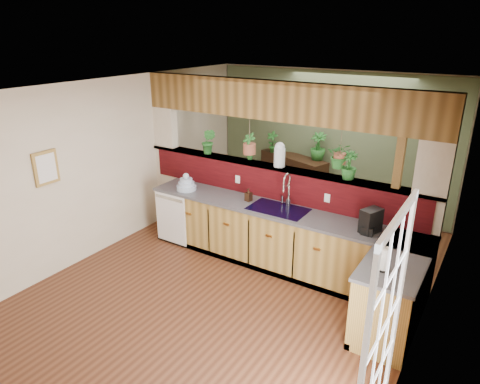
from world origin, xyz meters
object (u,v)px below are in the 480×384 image
Objects in this scene: soap_dispenser at (249,195)px; shelving_console at (293,180)px; dish_stack at (186,185)px; paper_towel at (384,259)px; coffee_maker at (370,222)px; glass_jar at (280,154)px; faucet at (287,188)px.

shelving_console is (-0.35, 2.24, -0.50)m from soap_dispenser.
dish_stack and paper_towel have the same top height.
coffee_maker is (2.86, 0.04, 0.06)m from dish_stack.
glass_jar reaches higher than soap_dispenser.
faucet is 1.64× the size of coffee_maker.
paper_towel is at bearing -41.86° from coffee_maker.
paper_towel is at bearing -22.18° from soap_dispenser.
paper_towel reaches higher than soap_dispenser.
glass_jar reaches higher than coffee_maker.
shelving_console is (-0.91, 2.12, -0.67)m from faucet.
soap_dispenser is 1.80m from coffee_maker.
faucet is 1.84× the size of paper_towel.
faucet reaches higher than dish_stack.
faucet is 2.41m from shelving_console.
faucet is 1.61× the size of dish_stack.
dish_stack is 1.62× the size of soap_dispenser.
coffee_maker is (1.24, -0.20, -0.13)m from faucet.
glass_jar reaches higher than shelving_console.
paper_towel is (2.18, -0.89, 0.03)m from soap_dispenser.
paper_towel is (3.25, -0.77, 0.04)m from dish_stack.
paper_towel is 2.30m from glass_jar.
dish_stack is 0.21× the size of shelving_console.
glass_jar reaches higher than dish_stack.
dish_stack is 2.51m from shelving_console.
glass_jar is 2.28m from shelving_console.
dish_stack is (-1.62, -0.24, -0.19)m from faucet.
shelving_console is at bearing 98.91° from soap_dispenser.
glass_jar reaches higher than faucet.
paper_towel reaches higher than shelving_console.
soap_dispenser reaches higher than shelving_console.
coffee_maker is 3.21m from shelving_console.
shelving_console is at bearing 73.21° from dish_stack.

